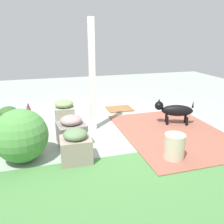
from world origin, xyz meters
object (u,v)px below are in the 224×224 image
at_px(porch_pillar, 92,77).
at_px(ceramic_urn, 174,147).
at_px(round_shrub, 21,136).
at_px(stone_planter_nearest, 64,111).
at_px(stone_planter_far, 76,146).
at_px(terracotta_pot_spiky, 30,119).
at_px(stone_planter_mid, 72,131).
at_px(dog, 174,110).
at_px(doormat, 120,109).
at_px(terracotta_pot_broad, 8,114).

distance_m(porch_pillar, ceramic_urn, 1.89).
bearing_deg(round_shrub, stone_planter_nearest, -117.11).
relative_size(stone_planter_far, terracotta_pot_spiky, 0.83).
relative_size(round_shrub, terracotta_pot_spiky, 1.29).
distance_m(stone_planter_far, round_shrub, 0.79).
relative_size(stone_planter_nearest, stone_planter_mid, 0.95).
bearing_deg(round_shrub, dog, -167.01).
relative_size(stone_planter_far, doormat, 0.83).
bearing_deg(terracotta_pot_spiky, round_shrub, 86.00).
bearing_deg(terracotta_pot_broad, stone_planter_nearest, 174.64).
bearing_deg(dog, ceramic_urn, 59.96).
relative_size(stone_planter_far, terracotta_pot_broad, 1.27).
bearing_deg(terracotta_pot_broad, ceramic_urn, 139.18).
distance_m(dog, doormat, 1.48).
bearing_deg(stone_planter_far, terracotta_pot_spiky, -61.93).
height_order(stone_planter_mid, round_shrub, round_shrub).
bearing_deg(stone_planter_nearest, round_shrub, 62.89).
height_order(stone_planter_nearest, doormat, stone_planter_nearest).
distance_m(terracotta_pot_broad, ceramic_urn, 3.24).
bearing_deg(ceramic_urn, round_shrub, -15.58).
xyz_separation_m(porch_pillar, terracotta_pot_spiky, (1.15, -0.12, -0.73)).
height_order(porch_pillar, ceramic_urn, porch_pillar).
bearing_deg(stone_planter_far, doormat, -122.16).
xyz_separation_m(porch_pillar, round_shrub, (1.22, 0.88, -0.63)).
height_order(round_shrub, terracotta_pot_broad, round_shrub).
distance_m(terracotta_pot_spiky, dog, 2.77).
bearing_deg(terracotta_pot_spiky, doormat, -155.73).
distance_m(stone_planter_far, ceramic_urn, 1.41).
bearing_deg(porch_pillar, dog, 171.80).
bearing_deg(terracotta_pot_spiky, stone_planter_mid, 136.15).
height_order(stone_planter_mid, stone_planter_far, same).
distance_m(stone_planter_nearest, doormat, 1.45).
bearing_deg(porch_pillar, stone_planter_nearest, -48.42).
bearing_deg(doormat, porch_pillar, 49.94).
bearing_deg(terracotta_pot_broad, doormat, -171.31).
distance_m(stone_planter_nearest, terracotta_pot_broad, 1.09).
bearing_deg(porch_pillar, stone_planter_mid, 48.04).
bearing_deg(porch_pillar, doormat, -130.06).
relative_size(terracotta_pot_broad, terracotta_pot_spiky, 0.65).
bearing_deg(terracotta_pot_broad, stone_planter_mid, 132.76).
distance_m(terracotta_pot_broad, dog, 3.29).
bearing_deg(porch_pillar, round_shrub, 35.76).
relative_size(stone_planter_nearest, round_shrub, 0.61).
bearing_deg(stone_planter_far, dog, -156.77).
xyz_separation_m(round_shrub, ceramic_urn, (-2.10, 0.59, -0.19)).
xyz_separation_m(stone_planter_nearest, terracotta_pot_spiky, (0.66, 0.43, 0.05)).
xyz_separation_m(stone_planter_far, terracotta_pot_broad, (1.08, -1.78, -0.00)).
height_order(stone_planter_far, dog, dog).
relative_size(terracotta_pot_broad, dog, 0.52).
bearing_deg(ceramic_urn, terracotta_pot_spiky, -37.91).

